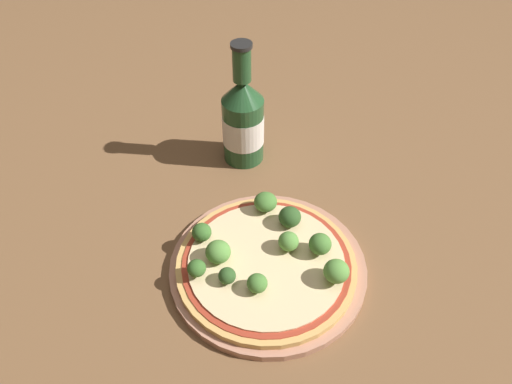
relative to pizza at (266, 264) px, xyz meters
name	(u,v)px	position (x,y,z in m)	size (l,w,h in m)	color
ground_plane	(262,254)	(0.02, 0.03, -0.02)	(3.00, 3.00, 0.00)	brown
plate	(268,268)	(0.00, 0.00, -0.01)	(0.28, 0.28, 0.01)	tan
pizza	(266,264)	(0.00, 0.00, 0.00)	(0.25, 0.25, 0.01)	tan
broccoli_floret_0	(227,276)	(-0.06, 0.01, 0.02)	(0.02, 0.02, 0.02)	#6B8E51
broccoli_floret_1	(202,232)	(-0.04, 0.09, 0.02)	(0.03, 0.03, 0.03)	#6B8E51
broccoli_floret_2	(197,268)	(-0.09, 0.04, 0.02)	(0.03, 0.03, 0.03)	#6B8E51
broccoli_floret_3	(265,202)	(0.07, 0.08, 0.02)	(0.04, 0.04, 0.03)	#6B8E51
broccoli_floret_4	(257,283)	(-0.04, -0.03, 0.02)	(0.03, 0.03, 0.03)	#6B8E51
broccoli_floret_5	(218,252)	(-0.05, 0.05, 0.02)	(0.04, 0.04, 0.03)	#6B8E51
broccoli_floret_6	(289,241)	(0.04, 0.00, 0.02)	(0.03, 0.03, 0.03)	#6B8E51
broccoli_floret_7	(320,244)	(0.07, -0.04, 0.03)	(0.03, 0.03, 0.03)	#6B8E51
broccoli_floret_8	(290,217)	(0.07, 0.03, 0.02)	(0.03, 0.03, 0.03)	#6B8E51
broccoli_floret_9	(336,271)	(0.05, -0.08, 0.03)	(0.03, 0.03, 0.04)	#6B8E51
beer_bottle	(243,120)	(0.14, 0.22, 0.06)	(0.07, 0.07, 0.22)	#234C28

